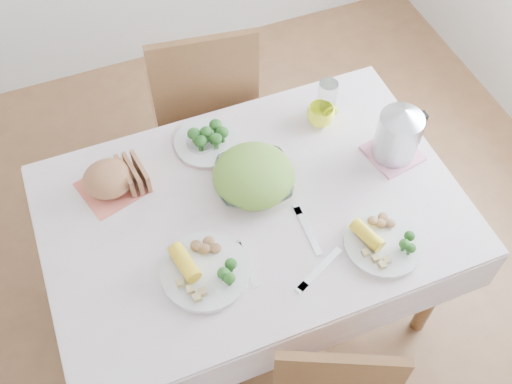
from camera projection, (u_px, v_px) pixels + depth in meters
name	position (u px, v px, depth m)	size (l,w,h in m)	color
floor	(254.00, 299.00, 2.78)	(3.60, 3.60, 0.00)	brown
dining_table	(253.00, 260.00, 2.48)	(1.40, 0.90, 0.75)	brown
tablecloth	(253.00, 208.00, 2.17)	(1.50, 1.00, 0.01)	silver
chair_far	(202.00, 106.00, 2.86)	(0.47, 0.47, 1.04)	brown
salad_bowl	(254.00, 180.00, 2.19)	(0.28, 0.28, 0.07)	white
dinner_plate_left	(205.00, 272.00, 2.00)	(0.30, 0.30, 0.03)	white
dinner_plate_right	(383.00, 243.00, 2.06)	(0.28, 0.28, 0.02)	white
broccoli_plate	(207.00, 143.00, 2.33)	(0.26, 0.26, 0.02)	beige
napkin	(111.00, 188.00, 2.21)	(0.21, 0.21, 0.00)	#E16955
bread_loaf	(108.00, 179.00, 2.16)	(0.18, 0.17, 0.11)	#905A38
fruit_bowl	(201.00, 144.00, 2.31)	(0.11, 0.11, 0.04)	white
yellow_mug	(321.00, 115.00, 2.37)	(0.11, 0.11, 0.09)	#F5FF28
glass_tumbler	(327.00, 98.00, 2.39)	(0.08, 0.08, 0.15)	white
pink_tray	(393.00, 153.00, 2.30)	(0.19, 0.19, 0.01)	pink
electric_kettle	(398.00, 134.00, 2.21)	(0.16, 0.16, 0.23)	#B2B5BA
fork_left	(247.00, 265.00, 2.02)	(0.02, 0.18, 0.00)	silver
fork_right	(308.00, 231.00, 2.10)	(0.02, 0.21, 0.00)	silver
knife	(320.00, 269.00, 2.01)	(0.02, 0.21, 0.00)	silver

